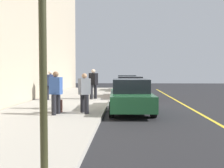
{
  "coord_description": "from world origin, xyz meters",
  "views": [
    {
      "loc": [
        13.61,
        -0.13,
        1.86
      ],
      "look_at": [
        -1.89,
        -0.86,
        1.12
      ],
      "focal_mm": 42.39,
      "sensor_mm": 36.0,
      "label": 1
    }
  ],
  "objects_px": {
    "parked_car_maroon": "(130,88)",
    "pedestrian_brown_coat": "(56,89)",
    "pedestrian_navy_coat": "(50,84)",
    "traffic_light_pole": "(42,6)",
    "rolling_suitcase": "(59,106)",
    "pedestrian_blue_coat": "(56,92)",
    "pedestrian_black_coat": "(93,83)",
    "parked_car_silver": "(127,83)",
    "parked_car_green": "(130,96)",
    "pedestrian_grey_coat": "(84,92)"
  },
  "relations": [
    {
      "from": "rolling_suitcase",
      "to": "parked_car_maroon",
      "type": "bearing_deg",
      "value": 156.53
    },
    {
      "from": "pedestrian_black_coat",
      "to": "pedestrian_navy_coat",
      "type": "bearing_deg",
      "value": -77.88
    },
    {
      "from": "parked_car_maroon",
      "to": "pedestrian_brown_coat",
      "type": "relative_size",
      "value": 2.6
    },
    {
      "from": "parked_car_silver",
      "to": "parked_car_maroon",
      "type": "xyz_separation_m",
      "value": [
        6.25,
        0.1,
        -0.0
      ]
    },
    {
      "from": "pedestrian_brown_coat",
      "to": "pedestrian_blue_coat",
      "type": "height_order",
      "value": "pedestrian_blue_coat"
    },
    {
      "from": "traffic_light_pole",
      "to": "parked_car_maroon",
      "type": "bearing_deg",
      "value": 173.35
    },
    {
      "from": "pedestrian_grey_coat",
      "to": "pedestrian_black_coat",
      "type": "bearing_deg",
      "value": -176.99
    },
    {
      "from": "pedestrian_brown_coat",
      "to": "parked_car_silver",
      "type": "bearing_deg",
      "value": 164.52
    },
    {
      "from": "pedestrian_navy_coat",
      "to": "rolling_suitcase",
      "type": "bearing_deg",
      "value": 19.62
    },
    {
      "from": "pedestrian_grey_coat",
      "to": "pedestrian_brown_coat",
      "type": "distance_m",
      "value": 1.95
    },
    {
      "from": "pedestrian_black_coat",
      "to": "rolling_suitcase",
      "type": "height_order",
      "value": "pedestrian_black_coat"
    },
    {
      "from": "parked_car_silver",
      "to": "pedestrian_grey_coat",
      "type": "distance_m",
      "value": 13.68
    },
    {
      "from": "pedestrian_grey_coat",
      "to": "pedestrian_black_coat",
      "type": "relative_size",
      "value": 0.89
    },
    {
      "from": "parked_car_silver",
      "to": "pedestrian_brown_coat",
      "type": "bearing_deg",
      "value": -15.48
    },
    {
      "from": "parked_car_green",
      "to": "pedestrian_navy_coat",
      "type": "xyz_separation_m",
      "value": [
        -3.68,
        -4.76,
        0.33
      ]
    },
    {
      "from": "pedestrian_black_coat",
      "to": "rolling_suitcase",
      "type": "distance_m",
      "value": 5.54
    },
    {
      "from": "pedestrian_brown_coat",
      "to": "pedestrian_blue_coat",
      "type": "xyz_separation_m",
      "value": [
        1.59,
        0.43,
        0.03
      ]
    },
    {
      "from": "pedestrian_navy_coat",
      "to": "pedestrian_black_coat",
      "type": "distance_m",
      "value": 2.61
    },
    {
      "from": "rolling_suitcase",
      "to": "traffic_light_pole",
      "type": "bearing_deg",
      "value": 12.16
    },
    {
      "from": "parked_car_maroon",
      "to": "pedestrian_navy_coat",
      "type": "relative_size",
      "value": 2.46
    },
    {
      "from": "rolling_suitcase",
      "to": "pedestrian_navy_coat",
      "type": "bearing_deg",
      "value": -160.38
    },
    {
      "from": "pedestrian_blue_coat",
      "to": "traffic_light_pole",
      "type": "distance_m",
      "value": 6.71
    },
    {
      "from": "parked_car_maroon",
      "to": "rolling_suitcase",
      "type": "relative_size",
      "value": 4.92
    },
    {
      "from": "parked_car_maroon",
      "to": "traffic_light_pole",
      "type": "xyz_separation_m",
      "value": [
        13.98,
        -1.63,
        2.11
      ]
    },
    {
      "from": "pedestrian_navy_coat",
      "to": "traffic_light_pole",
      "type": "distance_m",
      "value": 12.28
    },
    {
      "from": "pedestrian_navy_coat",
      "to": "traffic_light_pole",
      "type": "bearing_deg",
      "value": 15.34
    },
    {
      "from": "parked_car_maroon",
      "to": "pedestrian_brown_coat",
      "type": "xyz_separation_m",
      "value": [
        6.08,
        -3.52,
        0.28
      ]
    },
    {
      "from": "parked_car_green",
      "to": "pedestrian_brown_coat",
      "type": "bearing_deg",
      "value": -87.54
    },
    {
      "from": "parked_car_silver",
      "to": "pedestrian_black_coat",
      "type": "bearing_deg",
      "value": -15.39
    },
    {
      "from": "parked_car_green",
      "to": "pedestrian_brown_coat",
      "type": "relative_size",
      "value": 2.81
    },
    {
      "from": "pedestrian_brown_coat",
      "to": "traffic_light_pole",
      "type": "height_order",
      "value": "traffic_light_pole"
    },
    {
      "from": "parked_car_maroon",
      "to": "parked_car_green",
      "type": "xyz_separation_m",
      "value": [
        5.93,
        -0.08,
        0.0
      ]
    },
    {
      "from": "parked_car_maroon",
      "to": "pedestrian_black_coat",
      "type": "bearing_deg",
      "value": -53.27
    },
    {
      "from": "pedestrian_grey_coat",
      "to": "pedestrian_blue_coat",
      "type": "distance_m",
      "value": 1.15
    },
    {
      "from": "parked_car_green",
      "to": "pedestrian_black_coat",
      "type": "relative_size",
      "value": 2.52
    },
    {
      "from": "parked_car_green",
      "to": "pedestrian_blue_coat",
      "type": "bearing_deg",
      "value": -59.9
    },
    {
      "from": "parked_car_silver",
      "to": "traffic_light_pole",
      "type": "bearing_deg",
      "value": -4.32
    },
    {
      "from": "parked_car_maroon",
      "to": "pedestrian_blue_coat",
      "type": "bearing_deg",
      "value": -21.9
    },
    {
      "from": "pedestrian_grey_coat",
      "to": "parked_car_maroon",
      "type": "bearing_deg",
      "value": 164.69
    },
    {
      "from": "pedestrian_grey_coat",
      "to": "rolling_suitcase",
      "type": "bearing_deg",
      "value": -98.05
    },
    {
      "from": "parked_car_silver",
      "to": "pedestrian_navy_coat",
      "type": "height_order",
      "value": "pedestrian_navy_coat"
    },
    {
      "from": "pedestrian_blue_coat",
      "to": "rolling_suitcase",
      "type": "height_order",
      "value": "pedestrian_blue_coat"
    },
    {
      "from": "parked_car_silver",
      "to": "pedestrian_grey_coat",
      "type": "height_order",
      "value": "pedestrian_grey_coat"
    },
    {
      "from": "parked_car_maroon",
      "to": "pedestrian_navy_coat",
      "type": "bearing_deg",
      "value": -65.0
    },
    {
      "from": "rolling_suitcase",
      "to": "pedestrian_black_coat",
      "type": "bearing_deg",
      "value": 171.53
    },
    {
      "from": "pedestrian_brown_coat",
      "to": "pedestrian_navy_coat",
      "type": "distance_m",
      "value": 4.05
    },
    {
      "from": "pedestrian_navy_coat",
      "to": "traffic_light_pole",
      "type": "height_order",
      "value": "traffic_light_pole"
    },
    {
      "from": "pedestrian_navy_coat",
      "to": "pedestrian_brown_coat",
      "type": "bearing_deg",
      "value": 19.13
    },
    {
      "from": "pedestrian_blue_coat",
      "to": "pedestrian_navy_coat",
      "type": "bearing_deg",
      "value": -162.03
    },
    {
      "from": "parked_car_silver",
      "to": "parked_car_maroon",
      "type": "relative_size",
      "value": 1.06
    }
  ]
}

